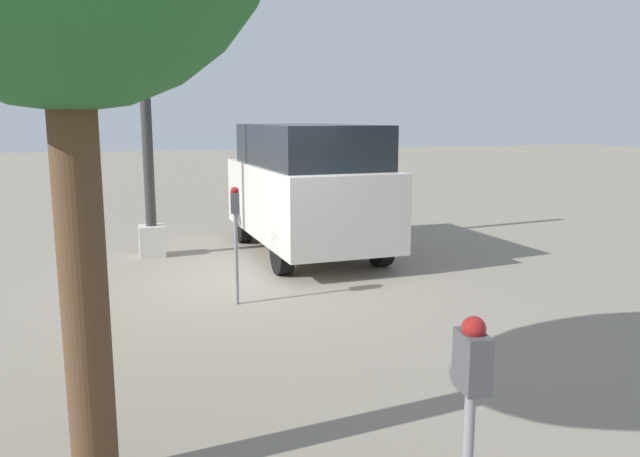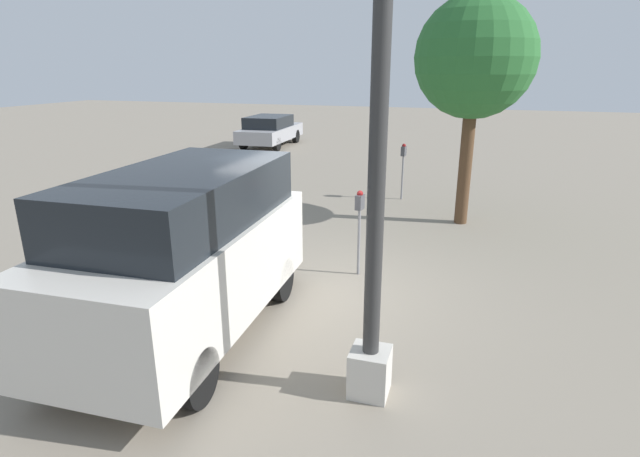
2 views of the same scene
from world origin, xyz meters
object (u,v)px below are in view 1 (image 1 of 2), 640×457
object	(u,v)px
lamp_post	(146,112)
parked_van	(306,186)
parking_meter_near	(235,218)
parking_meter_far	(470,405)

from	to	relation	value
lamp_post	parked_van	distance (m)	3.04
parking_meter_near	lamp_post	world-z (taller)	lamp_post
parking_meter_near	parked_van	xyz separation A→B (m)	(2.73, -1.76, 0.09)
parking_meter_near	lamp_post	distance (m)	3.73
parking_meter_far	parking_meter_near	bearing A→B (deg)	8.99
parking_meter_near	parked_van	size ratio (longest dim) A/B	0.35
parking_meter_near	parking_meter_far	distance (m)	5.63
parking_meter_near	parked_van	distance (m)	3.25
parking_meter_far	parked_van	xyz separation A→B (m)	(8.36, -1.70, 0.08)
parking_meter_near	parking_meter_far	xyz separation A→B (m)	(-5.63, -0.07, 0.01)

